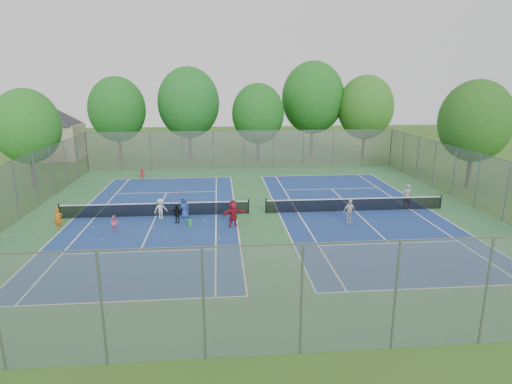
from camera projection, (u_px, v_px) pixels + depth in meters
ground at (257, 213)px, 30.00m from camera, size 120.00×120.00×0.00m
court_pad at (257, 213)px, 30.00m from camera, size 32.00×32.00×0.01m
court_left at (156, 216)px, 29.40m from camera, size 10.97×23.77×0.01m
court_right at (354, 211)px, 30.59m from camera, size 10.97×23.77×0.01m
net_left at (156, 210)px, 29.29m from camera, size 12.87×0.10×0.91m
net_right at (355, 205)px, 30.48m from camera, size 12.87×0.10×0.91m
fence_north at (243, 150)px, 44.93m from camera, size 32.00×0.10×4.00m
fence_south at (301, 300)px, 14.07m from camera, size 32.00×0.10×4.00m
fence_west at (16, 191)px, 28.14m from camera, size 0.10×32.00×4.00m
fence_east at (478, 181)px, 30.86m from camera, size 0.10×32.00×4.00m
house at (53, 123)px, 50.21m from camera, size 11.03×11.03×7.30m
tree_nw at (117, 109)px, 48.54m from camera, size 6.40×6.40×9.58m
tree_nl at (189, 103)px, 50.02m from camera, size 7.20×7.20×10.69m
tree_nc at (258, 114)px, 49.06m from camera, size 6.00×6.00×8.85m
tree_nr at (313, 98)px, 52.14m from camera, size 7.60×7.60×11.42m
tree_ne at (366, 107)px, 50.99m from camera, size 6.60×6.60×9.77m
tree_side_w at (27, 126)px, 36.71m from camera, size 5.60×5.60×8.47m
tree_side_e at (475, 121)px, 35.96m from camera, size 6.00×6.00×9.20m
ball_crate at (182, 211)px, 29.99m from camera, size 0.44×0.44×0.31m
ball_hopper at (190, 223)px, 27.22m from camera, size 0.31×0.31×0.48m
student_a at (58, 219)px, 26.54m from camera, size 0.55×0.40×1.38m
student_b at (115, 224)px, 26.29m from camera, size 0.55×0.45×1.03m
student_c at (161, 209)px, 28.69m from camera, size 1.04×0.89×1.40m
student_d at (177, 214)px, 27.83m from camera, size 0.80×0.55×1.25m
student_e at (184, 208)px, 28.80m from camera, size 0.86×0.73×1.48m
student_f at (233, 214)px, 27.05m from camera, size 1.70×1.05×1.74m
child_far_baseline at (142, 174)px, 40.16m from camera, size 0.75×0.57×1.03m
instructor at (407, 196)px, 31.15m from camera, size 0.68×0.47×1.78m
teen_court_b at (349, 211)px, 27.79m from camera, size 1.02×0.69×1.60m
tennis_ball_0 at (93, 228)px, 26.98m from camera, size 0.07×0.07×0.07m
tennis_ball_1 at (102, 240)px, 24.94m from camera, size 0.07×0.07×0.07m
tennis_ball_2 at (205, 220)px, 28.47m from camera, size 0.07×0.07×0.07m
tennis_ball_3 at (202, 249)px, 23.52m from camera, size 0.07×0.07×0.07m
tennis_ball_4 at (55, 255)px, 22.79m from camera, size 0.07×0.07×0.07m
tennis_ball_5 at (168, 238)px, 25.14m from camera, size 0.07×0.07×0.07m
tennis_ball_6 at (154, 228)px, 26.84m from camera, size 0.07×0.07×0.07m
tennis_ball_7 at (91, 240)px, 24.94m from camera, size 0.07×0.07×0.07m
tennis_ball_8 at (219, 239)px, 25.01m from camera, size 0.07×0.07×0.07m
tennis_ball_9 at (126, 233)px, 26.09m from camera, size 0.07×0.07×0.07m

